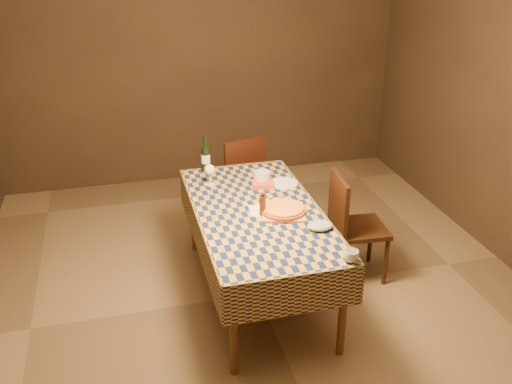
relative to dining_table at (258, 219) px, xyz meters
The scene contains 16 objects.
room 0.66m from the dining_table, ahead, with size 5.00×5.10×2.70m.
dining_table is the anchor object (origin of this frame).
cutting_board 0.22m from the dining_table, 29.67° to the right, with size 0.32×0.32×0.02m, color tan.
pizza 0.23m from the dining_table, 29.67° to the right, with size 0.44×0.44×0.03m.
pepper_mill 0.19m from the dining_table, 81.41° to the right, with size 0.05×0.05×0.20m.
bowl 0.48m from the dining_table, 70.06° to the left, with size 0.15×0.15×0.05m, color #5B454C.
wine_glass 0.64m from the dining_table, 115.82° to the left, with size 0.09×0.09×0.18m.
wine_bottle 0.92m from the dining_table, 105.83° to the left, with size 0.10×0.10×0.31m.
deli_tub 0.50m from the dining_table, 71.01° to the left, with size 0.14×0.14×0.11m, color silver.
takeout_container 0.43m from the dining_table, 69.28° to the left, with size 0.18×0.12×0.04m, color #D2531B.
white_plate 0.53m from the dining_table, 50.86° to the left, with size 0.24×0.24×0.01m, color white.
tumbler 0.95m from the dining_table, 64.81° to the right, with size 0.10×0.10×0.08m, color silver.
flour_patch 0.10m from the dining_table, 13.91° to the right, with size 0.25×0.19×0.00m, color white.
flour_bag 0.54m from the dining_table, 48.09° to the right, with size 0.19×0.14×0.06m, color #949DBE.
chair_far 1.24m from the dining_table, 83.41° to the left, with size 0.51×0.52×0.93m.
chair_right 0.83m from the dining_table, ahead, with size 0.46×0.45×0.93m.
Camera 1 is at (-0.98, -3.72, 2.76)m, focal length 40.00 mm.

